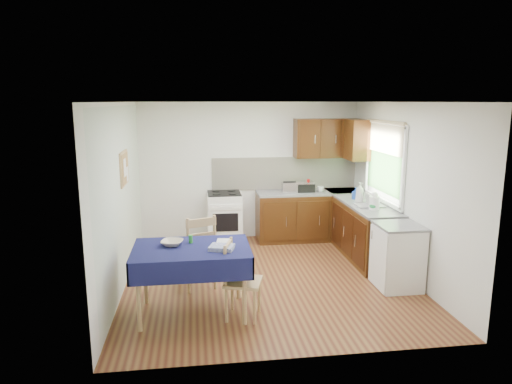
{
  "coord_description": "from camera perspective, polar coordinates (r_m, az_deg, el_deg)",
  "views": [
    {
      "loc": [
        -1.0,
        -6.13,
        2.51
      ],
      "look_at": [
        -0.15,
        0.18,
        1.24
      ],
      "focal_mm": 32.0,
      "sensor_mm": 36.0,
      "label": 1
    }
  ],
  "objects": [
    {
      "name": "chair_near",
      "position": [
        5.41,
        -2.11,
        -10.65
      ],
      "size": [
        0.51,
        0.51,
        0.92
      ],
      "rotation": [
        0.0,
        0.0,
        1.28
      ],
      "color": "tan",
      "rests_on": "ground"
    },
    {
      "name": "yellow_packet",
      "position": [
        8.39,
        5.01,
        0.75
      ],
      "size": [
        0.14,
        0.12,
        0.16
      ],
      "primitive_type": "cube",
      "rotation": [
        0.0,
        0.0,
        -0.37
      ],
      "color": "yellow",
      "rests_on": "worktop_back"
    },
    {
      "name": "stove",
      "position": [
        8.21,
        -3.97,
        -3.21
      ],
      "size": [
        0.6,
        0.61,
        0.92
      ],
      "color": "white",
      "rests_on": "ground"
    },
    {
      "name": "corkboard",
      "position": [
        6.57,
        -16.14,
        2.87
      ],
      "size": [
        0.04,
        0.62,
        0.47
      ],
      "color": "tan",
      "rests_on": "wall_left"
    },
    {
      "name": "sauce_bottle",
      "position": [
        8.21,
        6.55,
        0.77
      ],
      "size": [
        0.06,
        0.06,
        0.24
      ],
      "primitive_type": "cylinder",
      "color": "#AD0F0D",
      "rests_on": "worktop_back"
    },
    {
      "name": "fridge",
      "position": [
        6.54,
        17.31,
        -7.69
      ],
      "size": [
        0.58,
        0.6,
        0.89
      ],
      "color": "white",
      "rests_on": "ground"
    },
    {
      "name": "sandwich_press",
      "position": [
        8.31,
        6.11,
        0.69
      ],
      "size": [
        0.32,
        0.27,
        0.18
      ],
      "rotation": [
        0.0,
        0.0,
        -0.22
      ],
      "color": "black",
      "rests_on": "worktop_back"
    },
    {
      "name": "floor",
      "position": [
        6.7,
        1.47,
        -10.71
      ],
      "size": [
        4.2,
        4.2,
        0.0
      ],
      "primitive_type": "plane",
      "color": "#532516",
      "rests_on": "ground"
    },
    {
      "name": "base_cabinets",
      "position": [
        8.03,
        9.67,
        -3.89
      ],
      "size": [
        1.9,
        2.3,
        0.86
      ],
      "color": "black",
      "rests_on": "ground"
    },
    {
      "name": "soap_bottle_b",
      "position": [
        7.79,
        12.33,
        -0.16
      ],
      "size": [
        0.13,
        0.13,
        0.2
      ],
      "primitive_type": "imported",
      "rotation": [
        0.0,
        0.0,
        2.45
      ],
      "color": "#1B3DA0",
      "rests_on": "worktop_right"
    },
    {
      "name": "ceiling",
      "position": [
        6.21,
        1.59,
        11.19
      ],
      "size": [
        4.0,
        4.2,
        0.02
      ],
      "primitive_type": "cube",
      "color": "silver",
      "rests_on": "wall_back"
    },
    {
      "name": "splashback",
      "position": [
        8.48,
        3.61,
        2.38
      ],
      "size": [
        2.7,
        0.02,
        0.6
      ],
      "primitive_type": "cube",
      "color": "white",
      "rests_on": "wall_back"
    },
    {
      "name": "dining_table",
      "position": [
        5.46,
        -8.04,
        -7.92
      ],
      "size": [
        1.37,
        0.92,
        0.83
      ],
      "rotation": [
        0.0,
        0.0,
        -0.08
      ],
      "color": "#110F3D",
      "rests_on": "ground"
    },
    {
      "name": "kettle",
      "position": [
        7.12,
        14.58,
        -1.18
      ],
      "size": [
        0.16,
        0.16,
        0.27
      ],
      "color": "white",
      "rests_on": "worktop_right"
    },
    {
      "name": "tea_towel",
      "position": [
        5.31,
        -4.31,
        -6.94
      ],
      "size": [
        0.32,
        0.29,
        0.05
      ],
      "primitive_type": "cube",
      "rotation": [
        0.0,
        0.0,
        -0.32
      ],
      "color": "navy",
      "rests_on": "dining_table"
    },
    {
      "name": "dish_rack",
      "position": [
        7.34,
        14.01,
        -1.53
      ],
      "size": [
        0.42,
        0.32,
        0.2
      ],
      "rotation": [
        0.0,
        0.0,
        -0.1
      ],
      "color": "gray",
      "rests_on": "worktop_right"
    },
    {
      "name": "worktop_right",
      "position": [
        7.48,
        13.67,
        -1.62
      ],
      "size": [
        0.6,
        1.7,
        0.04
      ],
      "primitive_type": "cube",
      "color": "slate",
      "rests_on": "base_cabinets"
    },
    {
      "name": "worktop_back",
      "position": [
        8.35,
        6.66,
        -0.04
      ],
      "size": [
        1.9,
        0.6,
        0.04
      ],
      "primitive_type": "cube",
      "color": "slate",
      "rests_on": "base_cabinets"
    },
    {
      "name": "soap_bottle_a",
      "position": [
        7.49,
        12.83,
        -0.11
      ],
      "size": [
        0.16,
        0.16,
        0.33
      ],
      "primitive_type": "imported",
      "rotation": [
        0.0,
        0.0,
        0.29
      ],
      "color": "white",
      "rests_on": "worktop_right"
    },
    {
      "name": "wall_back",
      "position": [
        8.39,
        -0.77,
        2.65
      ],
      "size": [
        4.0,
        0.02,
        2.5
      ],
      "primitive_type": "cube",
      "color": "white",
      "rests_on": "ground"
    },
    {
      "name": "plate_bowl",
      "position": [
        5.53,
        -10.44,
        -6.26
      ],
      "size": [
        0.31,
        0.31,
        0.06
      ],
      "primitive_type": "imported",
      "rotation": [
        0.0,
        0.0,
        -0.25
      ],
      "color": "beige",
      "rests_on": "dining_table"
    },
    {
      "name": "cup",
      "position": [
        8.33,
        8.07,
        0.37
      ],
      "size": [
        0.13,
        0.13,
        0.1
      ],
      "primitive_type": "imported",
      "rotation": [
        0.0,
        0.0,
        -0.05
      ],
      "color": "silver",
      "rests_on": "worktop_back"
    },
    {
      "name": "spice_jar",
      "position": [
        5.58,
        -8.17,
        -5.84
      ],
      "size": [
        0.05,
        0.05,
        0.1
      ],
      "primitive_type": "cylinder",
      "color": "green",
      "rests_on": "dining_table"
    },
    {
      "name": "worktop_corner",
      "position": [
        8.54,
        10.89,
        0.08
      ],
      "size": [
        0.6,
        0.6,
        0.04
      ],
      "primitive_type": "cube",
      "color": "slate",
      "rests_on": "base_cabinets"
    },
    {
      "name": "window",
      "position": [
        7.5,
        15.74,
        4.29
      ],
      "size": [
        0.04,
        1.48,
        1.26
      ],
      "color": "#285021",
      "rests_on": "wall_right"
    },
    {
      "name": "soap_bottle_c",
      "position": [
        7.11,
        14.5,
        -1.46
      ],
      "size": [
        0.17,
        0.17,
        0.17
      ],
      "primitive_type": "imported",
      "rotation": [
        0.0,
        0.0,
        3.51
      ],
      "color": "green",
      "rests_on": "worktop_right"
    },
    {
      "name": "chair_far",
      "position": [
        6.24,
        -7.27,
        -7.15
      ],
      "size": [
        0.59,
        0.59,
        1.03
      ],
      "rotation": [
        0.0,
        0.0,
        3.5
      ],
      "color": "tan",
      "rests_on": "ground"
    },
    {
      "name": "book",
      "position": [
        5.57,
        -4.94,
        -6.21
      ],
      "size": [
        0.2,
        0.25,
        0.02
      ],
      "primitive_type": "imported",
      "rotation": [
        0.0,
        0.0,
        -0.14
      ],
      "color": "white",
      "rests_on": "dining_table"
    },
    {
      "name": "wall_front",
      "position": [
        4.34,
        5.99,
        -5.65
      ],
      "size": [
        4.0,
        0.02,
        2.5
      ],
      "primitive_type": "cube",
      "color": "white",
      "rests_on": "ground"
    },
    {
      "name": "upper_cabinets",
      "position": [
        8.35,
        9.99,
        6.59
      ],
      "size": [
        1.2,
        0.85,
        0.7
      ],
      "color": "black",
      "rests_on": "wall_back"
    },
    {
      "name": "wall_right",
      "position": [
        6.94,
        18.05,
        0.27
      ],
      "size": [
        0.02,
        4.2,
        2.5
      ],
      "primitive_type": "cube",
      "color": "white",
      "rests_on": "ground"
    },
    {
      "name": "wall_left",
      "position": [
        6.34,
        -16.61,
        -0.66
      ],
      "size": [
        0.02,
        4.2,
        2.5
      ],
      "primitive_type": "cube",
      "color": "silver",
      "rests_on": "ground"
    },
    {
      "name": "toaster",
      "position": [
        8.18,
        4.2,
        0.59
      ],
      "size": [
        0.27,
        0.17,
        0.21
      ],
      "rotation": [
        0.0,
        0.0,
        -0.09
      ],
      "color": "silver",
      "rests_on": "worktop_back"
    }
  ]
}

